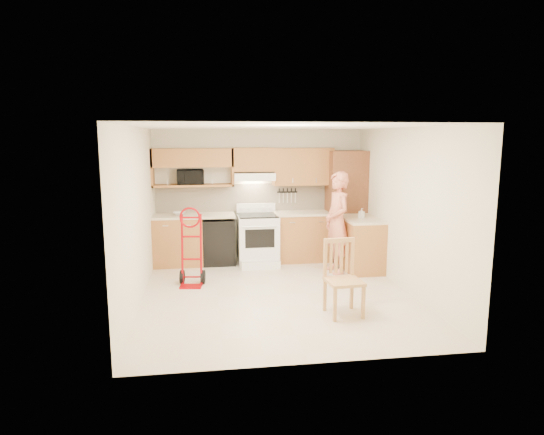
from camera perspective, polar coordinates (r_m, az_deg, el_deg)
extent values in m
cube|color=beige|center=(7.26, 0.58, -9.33)|extent=(4.00, 4.50, 0.02)
cube|color=white|center=(6.86, 0.61, 10.97)|extent=(4.00, 4.50, 0.02)
cube|color=beige|center=(9.17, -1.59, 2.76)|extent=(4.00, 0.02, 2.50)
cube|color=beige|center=(4.77, 4.79, -3.74)|extent=(4.00, 0.02, 2.50)
cube|color=beige|center=(6.94, -16.05, 0.13)|extent=(0.02, 4.50, 2.50)
cube|color=beige|center=(7.53, 15.90, 0.86)|extent=(0.02, 4.50, 2.50)
cube|color=beige|center=(9.15, -1.57, 2.43)|extent=(3.92, 0.03, 0.55)
cube|color=#A46434|center=(8.95, -11.24, -2.80)|extent=(0.90, 0.60, 0.90)
cube|color=black|center=(8.95, -6.43, -2.84)|extent=(0.60, 0.60, 0.85)
cube|color=#A46434|center=(9.13, 3.85, -2.38)|extent=(1.14, 0.60, 0.90)
cube|color=beige|center=(8.85, -9.40, 0.22)|extent=(1.50, 0.63, 0.04)
cube|color=beige|center=(9.05, 3.88, 0.53)|extent=(1.14, 0.63, 0.04)
cube|color=#A46434|center=(8.61, 10.65, -3.27)|extent=(0.60, 1.00, 0.90)
cube|color=beige|center=(8.52, 10.75, -0.19)|extent=(0.63, 1.00, 0.04)
cube|color=brown|center=(9.23, 8.87, 1.44)|extent=(0.70, 0.60, 2.10)
cube|color=#A46434|center=(8.88, -9.58, 7.13)|extent=(1.50, 0.33, 0.34)
cube|color=#A46434|center=(8.91, -9.49, 3.85)|extent=(1.50, 0.33, 0.04)
cube|color=#A46434|center=(8.93, -2.25, 7.01)|extent=(0.76, 0.33, 0.44)
cube|color=#A46434|center=(9.08, 3.76, 6.16)|extent=(1.14, 0.33, 0.70)
cube|color=white|center=(8.88, -2.19, 4.99)|extent=(0.76, 0.46, 0.14)
imported|color=black|center=(8.90, -9.85, 4.84)|extent=(0.51, 0.36, 0.27)
imported|color=#D6755B|center=(8.29, 7.87, -0.60)|extent=(0.51, 0.70, 1.77)
imported|color=white|center=(8.51, 10.76, 0.53)|extent=(0.11, 0.11, 0.17)
imported|color=white|center=(8.85, -11.12, 0.48)|extent=(0.25, 0.25, 0.06)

